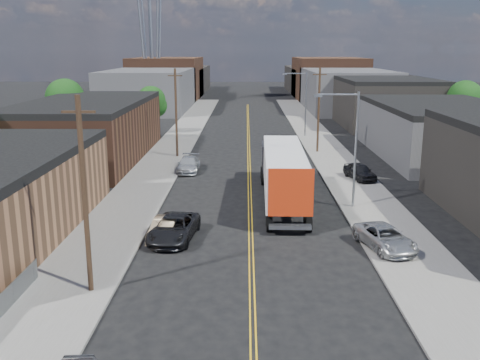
{
  "coord_description": "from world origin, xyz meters",
  "views": [
    {
      "loc": [
        -0.33,
        -14.99,
        12.06
      ],
      "look_at": [
        -0.78,
        23.96,
        2.5
      ],
      "focal_mm": 40.0,
      "sensor_mm": 36.0,
      "label": 1
    }
  ],
  "objects_px": {
    "semi_truck": "(282,169)",
    "car_left_d": "(188,164)",
    "car_right_lot_a": "(385,238)",
    "car_ahead_truck": "(284,141)",
    "car_left_c": "(174,228)",
    "car_right_lot_c": "(360,171)",
    "car_left_b": "(165,228)"
  },
  "relations": [
    {
      "from": "car_left_c",
      "to": "car_right_lot_c",
      "type": "distance_m",
      "value": 22.33
    },
    {
      "from": "semi_truck",
      "to": "car_left_c",
      "type": "bearing_deg",
      "value": -127.78
    },
    {
      "from": "semi_truck",
      "to": "car_right_lot_a",
      "type": "distance_m",
      "value": 12.67
    },
    {
      "from": "car_ahead_truck",
      "to": "car_left_d",
      "type": "bearing_deg",
      "value": -119.35
    },
    {
      "from": "car_right_lot_a",
      "to": "car_ahead_truck",
      "type": "distance_m",
      "value": 36.45
    },
    {
      "from": "semi_truck",
      "to": "car_left_b",
      "type": "bearing_deg",
      "value": -130.55
    },
    {
      "from": "car_left_c",
      "to": "car_left_b",
      "type": "bearing_deg",
      "value": 171.22
    },
    {
      "from": "car_left_b",
      "to": "car_left_c",
      "type": "relative_size",
      "value": 0.75
    },
    {
      "from": "car_left_b",
      "to": "car_ahead_truck",
      "type": "bearing_deg",
      "value": 79.26
    },
    {
      "from": "car_left_c",
      "to": "car_left_d",
      "type": "relative_size",
      "value": 1.11
    },
    {
      "from": "car_left_b",
      "to": "car_right_lot_a",
      "type": "height_order",
      "value": "car_right_lot_a"
    },
    {
      "from": "car_left_b",
      "to": "car_right_lot_c",
      "type": "xyz_separation_m",
      "value": [
        16.0,
        16.02,
        0.22
      ]
    },
    {
      "from": "car_left_b",
      "to": "car_left_d",
      "type": "bearing_deg",
      "value": 97.26
    },
    {
      "from": "car_left_b",
      "to": "car_right_lot_a",
      "type": "xyz_separation_m",
      "value": [
        13.83,
        -2.0,
        0.16
      ]
    },
    {
      "from": "car_left_d",
      "to": "car_right_lot_c",
      "type": "relative_size",
      "value": 1.14
    },
    {
      "from": "semi_truck",
      "to": "car_right_lot_a",
      "type": "xyz_separation_m",
      "value": [
        5.6,
        -11.23,
        -1.75
      ]
    },
    {
      "from": "semi_truck",
      "to": "car_left_b",
      "type": "distance_m",
      "value": 12.51
    },
    {
      "from": "car_right_lot_a",
      "to": "car_ahead_truck",
      "type": "xyz_separation_m",
      "value": [
        -3.7,
        36.26,
        -0.18
      ]
    },
    {
      "from": "car_right_lot_a",
      "to": "car_left_c",
      "type": "bearing_deg",
      "value": 157.26
    },
    {
      "from": "car_right_lot_c",
      "to": "car_ahead_truck",
      "type": "distance_m",
      "value": 19.16
    },
    {
      "from": "car_left_d",
      "to": "car_ahead_truck",
      "type": "xyz_separation_m",
      "value": [
        10.66,
        14.5,
        -0.07
      ]
    },
    {
      "from": "car_left_c",
      "to": "car_ahead_truck",
      "type": "distance_m",
      "value": 35.72
    },
    {
      "from": "car_right_lot_c",
      "to": "car_ahead_truck",
      "type": "bearing_deg",
      "value": 93.68
    },
    {
      "from": "semi_truck",
      "to": "car_left_d",
      "type": "xyz_separation_m",
      "value": [
        -8.76,
        10.53,
        -1.87
      ]
    },
    {
      "from": "car_left_d",
      "to": "car_left_b",
      "type": "bearing_deg",
      "value": -88.02
    },
    {
      "from": "car_left_b",
      "to": "car_right_lot_c",
      "type": "height_order",
      "value": "car_right_lot_c"
    },
    {
      "from": "semi_truck",
      "to": "car_left_d",
      "type": "distance_m",
      "value": 13.83
    },
    {
      "from": "semi_truck",
      "to": "car_left_d",
      "type": "relative_size",
      "value": 3.45
    },
    {
      "from": "car_left_b",
      "to": "car_left_d",
      "type": "relative_size",
      "value": 0.83
    },
    {
      "from": "car_right_lot_a",
      "to": "car_ahead_truck",
      "type": "height_order",
      "value": "car_right_lot_a"
    },
    {
      "from": "car_left_c",
      "to": "car_right_lot_a",
      "type": "relative_size",
      "value": 1.12
    },
    {
      "from": "car_left_d",
      "to": "car_right_lot_a",
      "type": "xyz_separation_m",
      "value": [
        14.36,
        -21.76,
        0.11
      ]
    }
  ]
}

